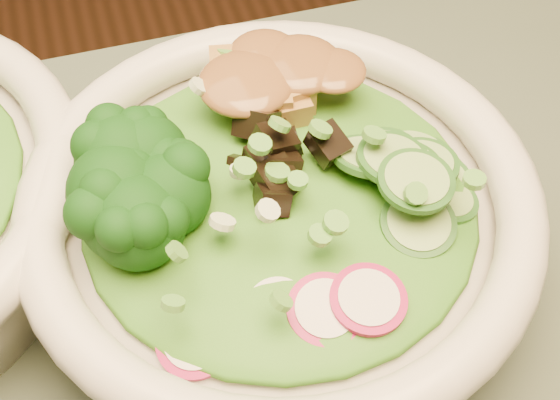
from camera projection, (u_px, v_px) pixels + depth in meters
name	position (u px, v px, depth m)	size (l,w,h in m)	color
salad_bowl	(280.00, 223.00, 0.42)	(0.27, 0.27, 0.07)	silver
lettuce_bed	(280.00, 199.00, 0.40)	(0.21, 0.21, 0.02)	#2A6114
broccoli_florets	(153.00, 192.00, 0.38)	(0.08, 0.07, 0.04)	black
radish_slices	(301.00, 306.00, 0.36)	(0.11, 0.04, 0.02)	#9B0B44
cucumber_slices	(409.00, 176.00, 0.39)	(0.07, 0.07, 0.04)	#8CB363
mushroom_heap	(278.00, 163.00, 0.40)	(0.07, 0.07, 0.04)	black
tofu_cubes	(271.00, 96.00, 0.43)	(0.09, 0.06, 0.04)	#A27936
peanut_sauce	(271.00, 78.00, 0.42)	(0.07, 0.06, 0.02)	brown
scallion_garnish	(280.00, 168.00, 0.38)	(0.19, 0.19, 0.02)	#569A36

